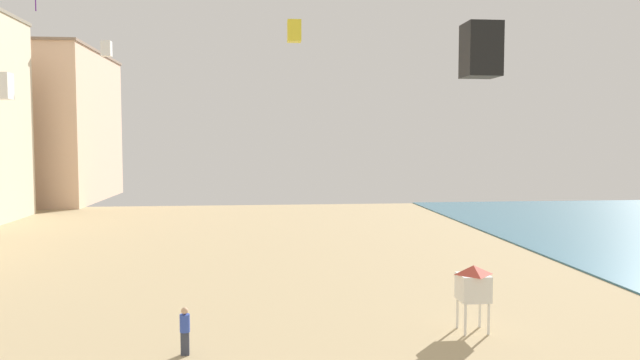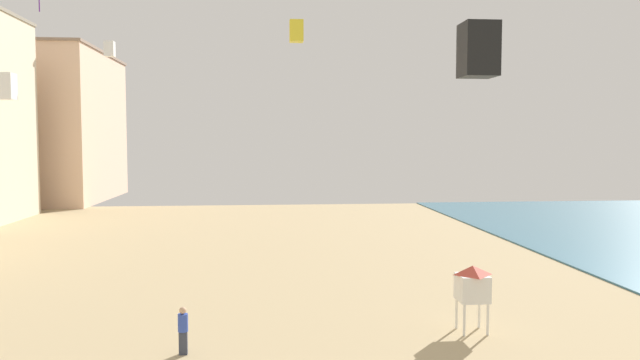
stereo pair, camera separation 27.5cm
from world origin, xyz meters
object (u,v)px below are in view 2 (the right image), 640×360
at_px(kite_yellow_box, 296,31).
at_px(kite_black_box, 478,50).
at_px(lifeguard_stand, 472,284).
at_px(kite_flyer, 183,328).
at_px(kite_white_box, 6,86).
at_px(kite_white_box_2, 110,49).

relative_size(kite_yellow_box, kite_black_box, 0.91).
relative_size(lifeguard_stand, kite_yellow_box, 1.72).
bearing_deg(kite_flyer, kite_yellow_box, -165.68).
bearing_deg(kite_black_box, kite_white_box, 135.88).
bearing_deg(kite_yellow_box, kite_white_box, -172.37).
height_order(kite_white_box, kite_yellow_box, kite_yellow_box).
distance_m(kite_flyer, kite_yellow_box, 26.37).
distance_m(lifeguard_stand, kite_white_box, 31.19).
distance_m(kite_flyer, kite_white_box_2, 30.21).
relative_size(kite_flyer, kite_white_box_2, 1.48).
bearing_deg(kite_flyer, kite_black_box, 101.91).
height_order(kite_flyer, kite_black_box, kite_black_box).
bearing_deg(kite_black_box, lifeguard_stand, 71.00).
bearing_deg(lifeguard_stand, kite_yellow_box, 93.37).
bearing_deg(kite_white_box_2, kite_black_box, -57.97).
distance_m(kite_flyer, kite_black_box, 13.18).
bearing_deg(kite_yellow_box, kite_white_box_2, 163.51).
xyz_separation_m(kite_white_box_2, kite_black_box, (17.77, -28.40, -4.03)).
height_order(kite_flyer, lifeguard_stand, lifeguard_stand).
bearing_deg(kite_white_box_2, kite_white_box, -126.58).
bearing_deg(kite_black_box, kite_yellow_box, 99.67).
bearing_deg(kite_yellow_box, kite_flyer, -103.07).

